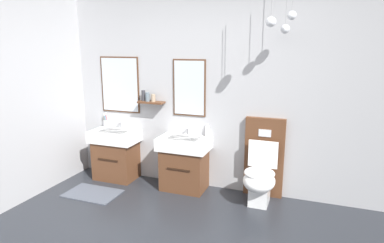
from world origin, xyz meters
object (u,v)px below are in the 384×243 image
toothbrush_cup (106,123)px  toilet (261,172)px  vanity_sink_left (116,153)px  soap_dispenser (207,131)px  vanity_sink_right (185,162)px

toothbrush_cup → toilet: bearing=-4.0°
vanity_sink_left → soap_dispenser: 1.37m
toilet → vanity_sink_left: bearing=179.6°
vanity_sink_right → toilet: size_ratio=0.70×
vanity_sink_left → toilet: (2.04, -0.01, 0.00)m
vanity_sink_left → vanity_sink_right: size_ratio=1.00×
toilet → toothbrush_cup: size_ratio=4.78×
vanity_sink_left → toothbrush_cup: size_ratio=3.34×
vanity_sink_left → toilet: size_ratio=0.70×
toilet → soap_dispenser: 0.86m
vanity_sink_left → vanity_sink_right: 1.04m
vanity_sink_right → toothbrush_cup: 1.35m
soap_dispenser → toilet: bearing=-13.0°
soap_dispenser → toothbrush_cup: bearing=-179.6°
vanity_sink_right → toothbrush_cup: bearing=173.5°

